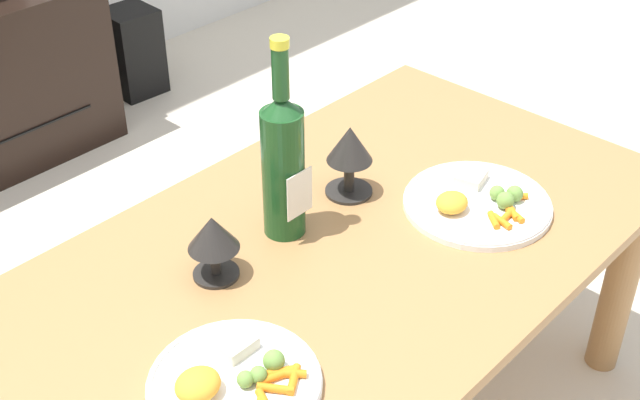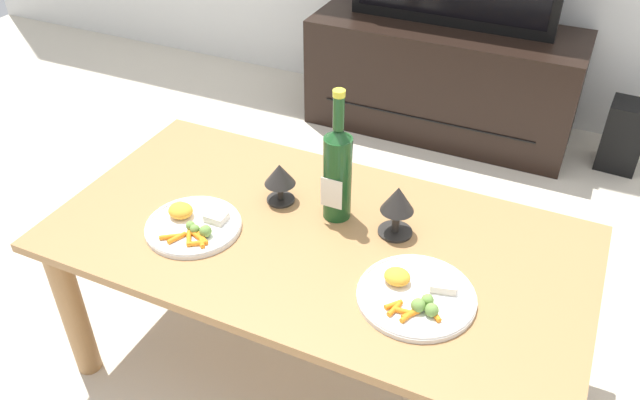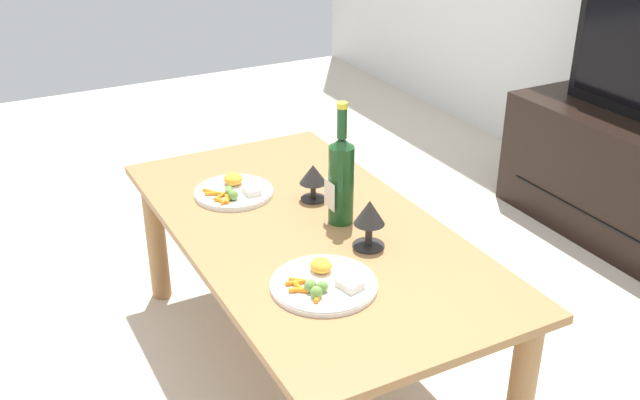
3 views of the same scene
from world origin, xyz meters
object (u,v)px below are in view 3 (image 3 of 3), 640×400
Objects in this scene: dinner_plate_left at (234,191)px; dinner_plate_right at (324,283)px; goblet_left at (313,176)px; dining_table at (309,252)px; goblet_right at (369,216)px; wine_bottle at (341,177)px.

dinner_plate_right is (0.60, -0.00, -0.00)m from dinner_plate_left.
dinner_plate_right is (0.46, -0.21, -0.07)m from goblet_left.
dinner_plate_left reaches higher than dining_table.
dinner_plate_right is at bearing -59.15° from goblet_right.
dining_table is at bearing -31.74° from goblet_left.
dinner_plate_left is at bearing 179.94° from dinner_plate_right.
dining_table is 9.68× the size of goblet_right.
dinner_plate_left is at bearing -156.84° from goblet_right.
goblet_left reaches higher than dining_table.
goblet_right is 0.25m from dinner_plate_right.
dinner_plate_left is 0.92× the size of dinner_plate_right.
goblet_right is at bearing -1.62° from wine_bottle.
wine_bottle is 1.47× the size of dinner_plate_left.
dinner_plate_left reaches higher than dinner_plate_right.
goblet_left is 0.26m from dinner_plate_left.
dinner_plate_left is at bearing -146.21° from wine_bottle.
goblet_right is (0.33, 0.00, 0.02)m from goblet_left.
wine_bottle reaches higher than dinner_plate_right.
goblet_left reaches higher than dinner_plate_left.
dining_table is at bearing -151.74° from goblet_right.
dining_table is at bearing 19.96° from dinner_plate_left.
dining_table is 0.25m from wine_bottle.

